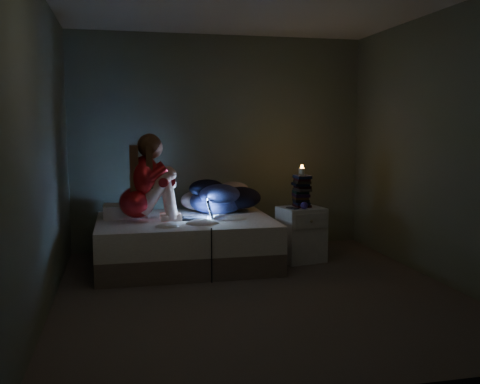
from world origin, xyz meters
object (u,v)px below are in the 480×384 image
object	(u,v)px
candle	(302,172)
laptop	(197,209)
nightstand	(301,234)
woman	(136,177)
bed	(186,242)
phone	(291,208)

from	to	relation	value
candle	laptop	bearing A→B (deg)	-178.62
nightstand	woman	bearing A→B (deg)	167.00
bed	woman	world-z (taller)	woman
nightstand	phone	xyz separation A→B (m)	(-0.14, -0.04, 0.31)
woman	laptop	bearing A→B (deg)	-3.46
nightstand	candle	bearing A→B (deg)	60.00
bed	phone	bearing A→B (deg)	-6.61
woman	laptop	world-z (taller)	woman
bed	phone	world-z (taller)	phone
bed	woman	bearing A→B (deg)	-177.81
bed	candle	distance (m)	1.51
laptop	phone	distance (m)	1.04
laptop	phone	bearing A→B (deg)	6.82
bed	laptop	size ratio (longest dim) A/B	5.75
woman	nightstand	bearing A→B (deg)	-1.45
bed	candle	bearing A→B (deg)	-1.63
woman	phone	world-z (taller)	woman
phone	candle	bearing A→B (deg)	16.71
laptop	woman	bearing A→B (deg)	-173.64
nightstand	bed	bearing A→B (deg)	165.26
woman	candle	bearing A→B (deg)	0.21
laptop	nightstand	world-z (taller)	laptop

